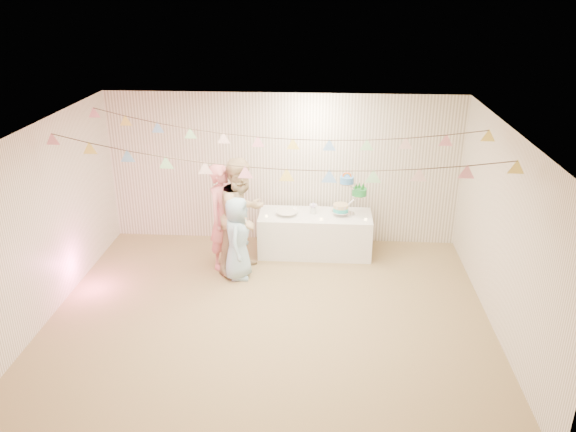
# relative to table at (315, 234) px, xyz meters

# --- Properties ---
(floor) EXTENTS (6.00, 6.00, 0.00)m
(floor) POSITION_rel_table_xyz_m (-0.57, -1.97, -0.35)
(floor) COLOR olive
(floor) RESTS_ON ground
(ceiling) EXTENTS (6.00, 6.00, 0.00)m
(ceiling) POSITION_rel_table_xyz_m (-0.57, -1.97, 2.25)
(ceiling) COLOR white
(ceiling) RESTS_ON ground
(back_wall) EXTENTS (6.00, 6.00, 0.00)m
(back_wall) POSITION_rel_table_xyz_m (-0.57, 0.53, 0.95)
(back_wall) COLOR white
(back_wall) RESTS_ON ground
(front_wall) EXTENTS (6.00, 6.00, 0.00)m
(front_wall) POSITION_rel_table_xyz_m (-0.57, -4.47, 0.95)
(front_wall) COLOR white
(front_wall) RESTS_ON ground
(left_wall) EXTENTS (5.00, 5.00, 0.00)m
(left_wall) POSITION_rel_table_xyz_m (-3.57, -1.97, 0.95)
(left_wall) COLOR white
(left_wall) RESTS_ON ground
(right_wall) EXTENTS (5.00, 5.00, 0.00)m
(right_wall) POSITION_rel_table_xyz_m (2.43, -1.97, 0.95)
(right_wall) COLOR white
(right_wall) RESTS_ON ground
(table) EXTENTS (1.86, 0.75, 0.70)m
(table) POSITION_rel_table_xyz_m (0.00, 0.00, 0.00)
(table) COLOR white
(table) RESTS_ON floor
(cake_stand) EXTENTS (0.61, 0.36, 0.68)m
(cake_stand) POSITION_rel_table_xyz_m (0.55, 0.05, 0.74)
(cake_stand) COLOR silver
(cake_stand) RESTS_ON table
(cake_bottom) EXTENTS (0.31, 0.31, 0.15)m
(cake_bottom) POSITION_rel_table_xyz_m (0.40, -0.01, 0.49)
(cake_bottom) COLOR #28BBAF
(cake_bottom) RESTS_ON cake_stand
(cake_middle) EXTENTS (0.27, 0.27, 0.22)m
(cake_middle) POSITION_rel_table_xyz_m (0.73, 0.14, 0.76)
(cake_middle) COLOR #1D8637
(cake_middle) RESTS_ON cake_stand
(cake_top_tier) EXTENTS (0.25, 0.25, 0.19)m
(cake_top_tier) POSITION_rel_table_xyz_m (0.49, 0.02, 1.03)
(cake_top_tier) COLOR #3C7BBF
(cake_top_tier) RESTS_ON cake_stand
(platter) EXTENTS (0.34, 0.34, 0.02)m
(platter) POSITION_rel_table_xyz_m (-0.47, -0.05, 0.41)
(platter) COLOR white
(platter) RESTS_ON table
(posy) EXTENTS (0.16, 0.16, 0.18)m
(posy) POSITION_rel_table_xyz_m (-0.04, 0.05, 0.49)
(posy) COLOR white
(posy) RESTS_ON table
(person_adult_a) EXTENTS (0.64, 0.74, 1.72)m
(person_adult_a) POSITION_rel_table_xyz_m (-1.43, -0.57, 0.51)
(person_adult_a) COLOR #CE6B73
(person_adult_a) RESTS_ON floor
(person_adult_b) EXTENTS (1.09, 1.14, 1.85)m
(person_adult_b) POSITION_rel_table_xyz_m (-1.12, -0.66, 0.57)
(person_adult_b) COLOR tan
(person_adult_b) RESTS_ON floor
(person_child) EXTENTS (0.44, 0.65, 1.32)m
(person_child) POSITION_rel_table_xyz_m (-1.16, -0.92, 0.31)
(person_child) COLOR #90B7CC
(person_child) RESTS_ON floor
(bunting_back) EXTENTS (5.60, 1.10, 0.40)m
(bunting_back) POSITION_rel_table_xyz_m (-0.57, -0.87, 2.00)
(bunting_back) COLOR pink
(bunting_back) RESTS_ON ceiling
(bunting_front) EXTENTS (5.60, 0.90, 0.36)m
(bunting_front) POSITION_rel_table_xyz_m (-0.57, -2.17, 1.97)
(bunting_front) COLOR #72A5E5
(bunting_front) RESTS_ON ceiling
(tealight_0) EXTENTS (0.04, 0.04, 0.03)m
(tealight_0) POSITION_rel_table_xyz_m (-0.80, -0.15, 0.36)
(tealight_0) COLOR #FFD88C
(tealight_0) RESTS_ON table
(tealight_1) EXTENTS (0.04, 0.04, 0.03)m
(tealight_1) POSITION_rel_table_xyz_m (-0.35, 0.18, 0.36)
(tealight_1) COLOR #FFD88C
(tealight_1) RESTS_ON table
(tealight_2) EXTENTS (0.04, 0.04, 0.03)m
(tealight_2) POSITION_rel_table_xyz_m (0.10, -0.22, 0.36)
(tealight_2) COLOR #FFD88C
(tealight_2) RESTS_ON table
(tealight_3) EXTENTS (0.04, 0.04, 0.03)m
(tealight_3) POSITION_rel_table_xyz_m (0.35, 0.22, 0.36)
(tealight_3) COLOR #FFD88C
(tealight_3) RESTS_ON table
(tealight_4) EXTENTS (0.04, 0.04, 0.03)m
(tealight_4) POSITION_rel_table_xyz_m (0.82, -0.18, 0.36)
(tealight_4) COLOR #FFD88C
(tealight_4) RESTS_ON table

